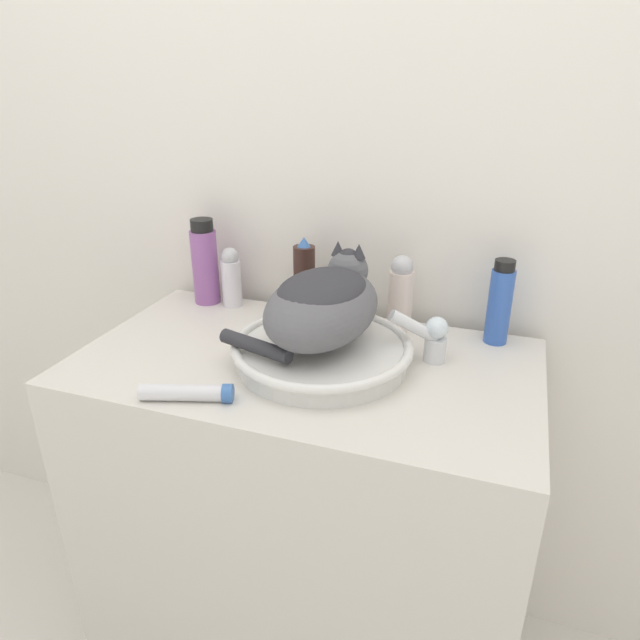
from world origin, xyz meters
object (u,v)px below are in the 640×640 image
at_px(cream_tube, 188,393).
at_px(mouthwash_bottle, 205,263).
at_px(cat, 323,302).
at_px(shampoo_bottle_tall, 500,303).
at_px(hairspray_can_black, 304,280).
at_px(lotion_bottle_white, 401,293).
at_px(deodorant_stick, 231,277).
at_px(faucet, 431,336).

bearing_deg(cream_tube, mouthwash_bottle, 115.18).
bearing_deg(cat, shampoo_bottle_tall, -49.18).
xyz_separation_m(hairspray_can_black, mouthwash_bottle, (-0.26, 0.00, 0.01)).
relative_size(mouthwash_bottle, lotion_bottle_white, 1.23).
xyz_separation_m(shampoo_bottle_tall, mouthwash_bottle, (-0.70, 0.00, 0.01)).
bearing_deg(mouthwash_bottle, shampoo_bottle_tall, -0.00).
height_order(deodorant_stick, lotion_bottle_white, lotion_bottle_white).
bearing_deg(faucet, mouthwash_bottle, -35.03).
bearing_deg(faucet, lotion_bottle_white, -78.16).
relative_size(lotion_bottle_white, cream_tube, 1.02).
bearing_deg(mouthwash_bottle, cream_tube, -64.82).
bearing_deg(shampoo_bottle_tall, lotion_bottle_white, 180.00).
xyz_separation_m(cat, deodorant_stick, (-0.31, 0.21, -0.06)).
bearing_deg(cream_tube, shampoo_bottle_tall, 40.41).
xyz_separation_m(hairspray_can_black, shampoo_bottle_tall, (0.44, -0.00, 0.00)).
xyz_separation_m(faucet, hairspray_can_black, (-0.32, 0.14, 0.03)).
xyz_separation_m(hairspray_can_black, deodorant_stick, (-0.19, 0.00, -0.02)).
relative_size(cat, shampoo_bottle_tall, 1.72).
distance_m(hairspray_can_black, cream_tube, 0.44).
bearing_deg(hairspray_can_black, faucet, -23.03).
distance_m(hairspray_can_black, deodorant_stick, 0.19).
height_order(shampoo_bottle_tall, lotion_bottle_white, shampoo_bottle_tall).
distance_m(shampoo_bottle_tall, cream_tube, 0.66).
bearing_deg(cream_tube, lotion_bottle_white, 55.80).
bearing_deg(shampoo_bottle_tall, hairspray_can_black, 180.00).
relative_size(faucet, shampoo_bottle_tall, 0.64).
xyz_separation_m(mouthwash_bottle, cream_tube, (0.20, -0.43, -0.09)).
bearing_deg(cat, mouthwash_bottle, 68.94).
height_order(shampoo_bottle_tall, deodorant_stick, shampoo_bottle_tall).
height_order(faucet, lotion_bottle_white, lotion_bottle_white).
relative_size(mouthwash_bottle, deodorant_stick, 1.43).
height_order(cat, deodorant_stick, cat).
relative_size(cat, mouthwash_bottle, 1.50).
height_order(lotion_bottle_white, cream_tube, lotion_bottle_white).
relative_size(deodorant_stick, lotion_bottle_white, 0.86).
height_order(hairspray_can_black, mouthwash_bottle, mouthwash_bottle).
bearing_deg(cream_tube, deodorant_stick, 106.96).
height_order(cat, lotion_bottle_white, cat).
xyz_separation_m(faucet, lotion_bottle_white, (-0.09, 0.14, 0.03)).
relative_size(shampoo_bottle_tall, mouthwash_bottle, 0.87).
bearing_deg(lotion_bottle_white, deodorant_stick, 180.00).
xyz_separation_m(deodorant_stick, lotion_bottle_white, (0.42, -0.00, 0.01)).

